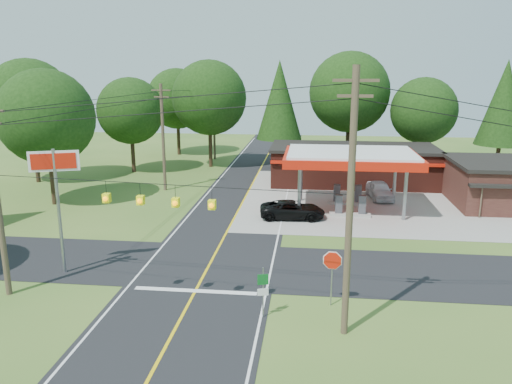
# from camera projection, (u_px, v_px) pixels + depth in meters

# --- Properties ---
(ground) EXTENTS (120.00, 120.00, 0.00)m
(ground) POSITION_uv_depth(u_px,v_px,m) (209.00, 265.00, 29.59)
(ground) COLOR #3A5F21
(ground) RESTS_ON ground
(main_highway) EXTENTS (8.00, 120.00, 0.02)m
(main_highway) POSITION_uv_depth(u_px,v_px,m) (209.00, 265.00, 29.59)
(main_highway) COLOR black
(main_highway) RESTS_ON ground
(cross_road) EXTENTS (70.00, 7.00, 0.02)m
(cross_road) POSITION_uv_depth(u_px,v_px,m) (209.00, 265.00, 29.59)
(cross_road) COLOR black
(cross_road) RESTS_ON ground
(lane_center_yellow) EXTENTS (0.15, 110.00, 0.00)m
(lane_center_yellow) POSITION_uv_depth(u_px,v_px,m) (209.00, 265.00, 29.58)
(lane_center_yellow) COLOR yellow
(lane_center_yellow) RESTS_ON main_highway
(gas_canopy) EXTENTS (10.60, 7.40, 4.88)m
(gas_canopy) POSITION_uv_depth(u_px,v_px,m) (351.00, 159.00, 40.11)
(gas_canopy) COLOR gray
(gas_canopy) RESTS_ON ground
(convenience_store) EXTENTS (16.40, 7.55, 3.80)m
(convenience_store) POSITION_uv_depth(u_px,v_px,m) (353.00, 165.00, 50.20)
(convenience_store) COLOR #511F17
(convenience_store) RESTS_ON ground
(utility_pole_near_right) EXTENTS (1.80, 0.30, 11.50)m
(utility_pole_near_right) POSITION_uv_depth(u_px,v_px,m) (350.00, 203.00, 20.58)
(utility_pole_near_right) COLOR #473828
(utility_pole_near_right) RESTS_ON ground
(utility_pole_far_left) EXTENTS (1.80, 0.30, 10.00)m
(utility_pole_far_left) POSITION_uv_depth(u_px,v_px,m) (163.00, 136.00, 46.56)
(utility_pole_far_left) COLOR #473828
(utility_pole_far_left) RESTS_ON ground
(utility_pole_north) EXTENTS (0.30, 0.30, 9.50)m
(utility_pole_north) POSITION_uv_depth(u_px,v_px,m) (214.00, 122.00, 62.90)
(utility_pole_north) COLOR #473828
(utility_pole_north) RESTS_ON ground
(overhead_beacons) EXTENTS (17.04, 2.04, 1.03)m
(overhead_beacons) POSITION_uv_depth(u_px,v_px,m) (157.00, 186.00, 22.41)
(overhead_beacons) COLOR black
(overhead_beacons) RESTS_ON ground
(treeline_backdrop) EXTENTS (70.27, 51.59, 13.30)m
(treeline_backdrop) POSITION_uv_depth(u_px,v_px,m) (263.00, 107.00, 50.84)
(treeline_backdrop) COLOR #332316
(treeline_backdrop) RESTS_ON ground
(suv_car) EXTENTS (5.29, 5.29, 1.39)m
(suv_car) POSITION_uv_depth(u_px,v_px,m) (292.00, 210.00, 38.57)
(suv_car) COLOR black
(suv_car) RESTS_ON ground
(sedan_car) EXTENTS (5.03, 5.03, 1.53)m
(sedan_car) POSITION_uv_depth(u_px,v_px,m) (380.00, 190.00, 44.49)
(sedan_car) COLOR white
(sedan_car) RESTS_ON ground
(big_stop_sign) EXTENTS (2.52, 0.97, 7.13)m
(big_stop_sign) POSITION_uv_depth(u_px,v_px,m) (56.00, 182.00, 27.24)
(big_stop_sign) COLOR gray
(big_stop_sign) RESTS_ON ground
(octagonal_stop_sign) EXTENTS (0.97, 0.16, 2.84)m
(octagonal_stop_sign) POSITION_uv_depth(u_px,v_px,m) (332.00, 265.00, 24.06)
(octagonal_stop_sign) COLOR gray
(octagonal_stop_sign) RESTS_ON ground
(route_sign_post) EXTENTS (0.51, 0.15, 2.51)m
(route_sign_post) POSITION_uv_depth(u_px,v_px,m) (263.00, 288.00, 23.00)
(route_sign_post) COLOR gray
(route_sign_post) RESTS_ON ground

